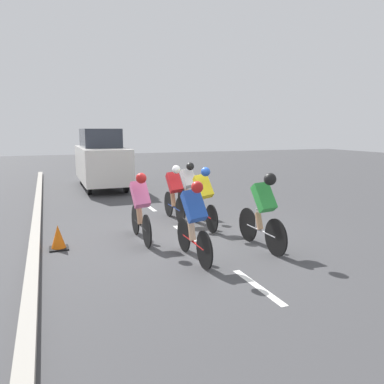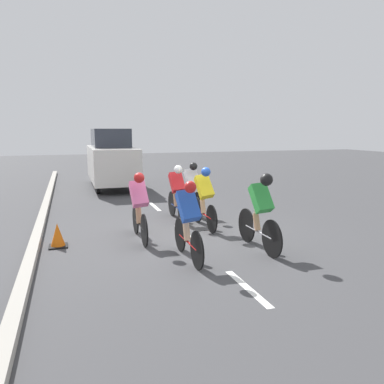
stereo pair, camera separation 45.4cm
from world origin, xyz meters
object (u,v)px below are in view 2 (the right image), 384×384
at_px(cyclist_red, 177,192).
at_px(cyclist_blue, 188,219).
at_px(cyclist_white, 192,187).
at_px(traffic_cone, 58,236).
at_px(cyclist_yellow, 204,196).
at_px(support_car, 111,159).
at_px(cyclist_pink, 139,205).
at_px(cyclist_green, 260,210).

height_order(cyclist_red, cyclist_blue, cyclist_blue).
distance_m(cyclist_white, traffic_cone, 4.06).
relative_size(cyclist_yellow, cyclist_white, 0.98).
bearing_deg(cyclist_white, cyclist_red, 43.20).
xyz_separation_m(cyclist_red, cyclist_blue, (0.65, 3.01, 0.01)).
xyz_separation_m(support_car, traffic_cone, (1.95, 7.78, -0.94)).
distance_m(cyclist_pink, traffic_cone, 1.75).
height_order(cyclist_white, cyclist_green, cyclist_green).
height_order(cyclist_pink, cyclist_blue, cyclist_pink).
relative_size(cyclist_yellow, cyclist_pink, 0.99).
bearing_deg(cyclist_blue, support_car, -88.12).
relative_size(cyclist_blue, support_car, 0.37).
height_order(support_car, traffic_cone, support_car).
xyz_separation_m(cyclist_pink, traffic_cone, (1.66, -0.09, -0.55)).
relative_size(cyclist_blue, traffic_cone, 3.44).
height_order(cyclist_green, support_car, support_car).
bearing_deg(cyclist_pink, cyclist_green, 146.75).
bearing_deg(support_car, traffic_cone, 75.91).
bearing_deg(traffic_cone, cyclist_green, 158.60).
bearing_deg(cyclist_white, cyclist_green, 94.34).
distance_m(cyclist_yellow, cyclist_green, 1.97).
relative_size(cyclist_red, cyclist_blue, 0.98).
bearing_deg(cyclist_blue, cyclist_white, -109.36).
xyz_separation_m(cyclist_pink, cyclist_green, (-2.12, 1.39, 0.04)).
relative_size(cyclist_pink, cyclist_red, 1.03).
height_order(cyclist_blue, traffic_cone, cyclist_blue).
xyz_separation_m(cyclist_pink, cyclist_white, (-1.86, -2.05, -0.01)).
height_order(cyclist_green, cyclist_red, cyclist_green).
bearing_deg(cyclist_pink, cyclist_red, -130.23).
xyz_separation_m(cyclist_pink, cyclist_red, (-1.26, -1.48, -0.02)).
bearing_deg(cyclist_yellow, cyclist_white, -97.48).
distance_m(cyclist_green, cyclist_red, 3.00).
distance_m(cyclist_yellow, traffic_cone, 3.39).
bearing_deg(cyclist_green, cyclist_white, -85.66).
height_order(cyclist_white, traffic_cone, cyclist_white).
relative_size(support_car, traffic_cone, 9.21).
relative_size(cyclist_yellow, cyclist_blue, 1.00).
xyz_separation_m(cyclist_blue, traffic_cone, (2.26, -1.61, -0.54)).
height_order(cyclist_green, traffic_cone, cyclist_green).
bearing_deg(cyclist_green, cyclist_yellow, -76.49).
bearing_deg(cyclist_yellow, support_car, -79.46).
bearing_deg(cyclist_yellow, cyclist_red, -67.02).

